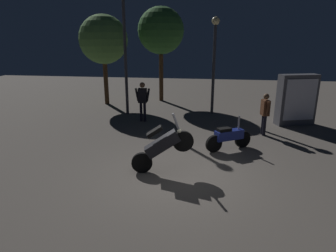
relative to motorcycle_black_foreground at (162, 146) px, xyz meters
name	(u,v)px	position (x,y,z in m)	size (l,w,h in m)	color
ground_plane	(178,176)	(0.46, -0.21, -0.74)	(40.00, 40.00, 0.00)	#605951
motorcycle_black_foreground	(162,146)	(0.00, 0.00, 0.00)	(1.64, 0.50, 1.63)	black
motorcycle_blue_parked_left	(229,137)	(1.84, 1.94, -0.31)	(1.47, 0.95, 1.11)	black
person_rider_beside	(143,98)	(-1.69, 4.90, 0.28)	(0.67, 0.25, 1.71)	black
person_bystander_far	(265,111)	(3.21, 3.71, 0.18)	(0.30, 0.66, 1.57)	black
streetlamp_near	(214,53)	(1.29, 6.82, 2.12)	(0.36, 0.36, 4.44)	#38383D
streetlamp_far	(125,40)	(-2.78, 6.22, 2.69)	(0.36, 0.36, 5.47)	#38383D
tree_left_bg	(103,40)	(-4.52, 8.16, 2.70)	(2.56, 2.56, 4.74)	#4C331E
tree_center_bg	(161,31)	(-1.68, 9.51, 3.16)	(2.56, 2.56, 5.21)	#4C331E
kiosk_billboard	(297,100)	(4.74, 5.39, 0.31)	(1.68, 0.97, 2.10)	#595960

